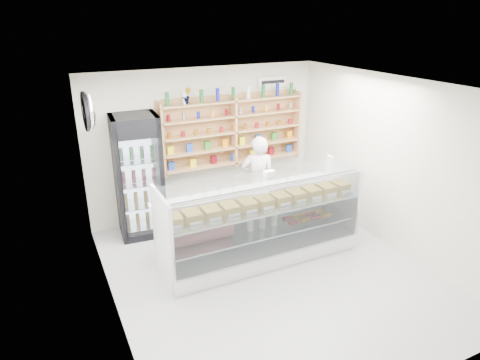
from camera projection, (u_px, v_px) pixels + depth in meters
room at (272, 187)px, 5.99m from camera, size 5.00×5.00×5.00m
display_counter at (260, 236)px, 6.81m from camera, size 3.18×0.95×1.39m
shop_worker at (258, 180)px, 7.79m from camera, size 0.71×0.60×1.67m
drinks_cooler at (139, 176)px, 7.33m from camera, size 0.83×0.81×2.14m
wall_shelving at (233, 131)px, 8.08m from camera, size 2.84×0.28×1.33m
potted_plant at (187, 96)px, 7.45m from camera, size 0.19×0.17×0.29m
security_mirror at (89, 111)px, 5.73m from camera, size 0.15×0.50×0.50m
wall_sign at (273, 82)px, 8.25m from camera, size 0.62×0.03×0.20m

